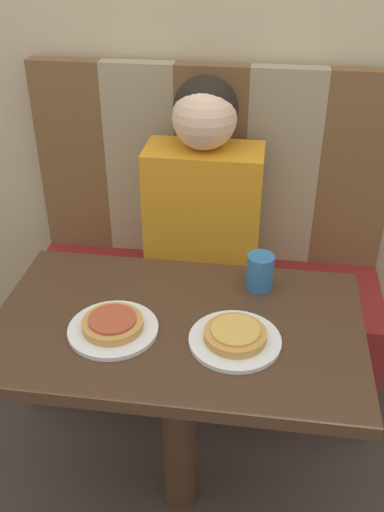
{
  "coord_description": "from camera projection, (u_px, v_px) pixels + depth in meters",
  "views": [
    {
      "loc": [
        0.2,
        -1.13,
        1.63
      ],
      "look_at": [
        0.0,
        0.27,
        0.74
      ],
      "focal_mm": 40.0,
      "sensor_mm": 36.0,
      "label": 1
    }
  ],
  "objects": [
    {
      "name": "ground_plane",
      "position": [
        180.0,
        496.0,
        1.83
      ],
      "size": [
        12.0,
        12.0,
        0.0
      ],
      "primitive_type": "plane",
      "color": "#38332D"
    },
    {
      "name": "person",
      "position": [
        204.0,
        188.0,
        1.85
      ],
      "size": [
        0.38,
        0.23,
        0.71
      ],
      "color": "orange",
      "rests_on": "booth_seat"
    },
    {
      "name": "dining_table",
      "position": [
        178.0,
        355.0,
        1.52
      ],
      "size": [
        0.95,
        0.58,
        0.71
      ],
      "color": "#422B1C",
      "rests_on": "ground_plane"
    },
    {
      "name": "plate_left",
      "position": [
        113.0,
        329.0,
        1.42
      ],
      "size": [
        0.23,
        0.23,
        0.01
      ],
      "color": "white",
      "rests_on": "dining_table"
    },
    {
      "name": "pizza_left",
      "position": [
        113.0,
        323.0,
        1.41
      ],
      "size": [
        0.15,
        0.15,
        0.03
      ],
      "color": "#C68E47",
      "rests_on": "plate_left"
    },
    {
      "name": "booth_seat",
      "position": [
        202.0,
        331.0,
        2.16
      ],
      "size": [
        1.25,
        0.46,
        0.48
      ],
      "color": "maroon",
      "rests_on": "ground_plane"
    },
    {
      "name": "pizza_right",
      "position": [
        235.0,
        334.0,
        1.38
      ],
      "size": [
        0.15,
        0.15,
        0.03
      ],
      "color": "#C68E47",
      "rests_on": "plate_right"
    },
    {
      "name": "wall_back",
      "position": [
        216.0,
        21.0,
        1.84
      ],
      "size": [
        7.0,
        0.05,
        2.6
      ],
      "color": "#C6B28E",
      "rests_on": "ground_plane"
    },
    {
      "name": "drinking_cup",
      "position": [
        260.0,
        272.0,
        1.56
      ],
      "size": [
        0.08,
        0.08,
        0.1
      ],
      "color": "#2D669E",
      "rests_on": "dining_table"
    },
    {
      "name": "plate_right",
      "position": [
        235.0,
        340.0,
        1.39
      ],
      "size": [
        0.23,
        0.23,
        0.01
      ],
      "color": "white",
      "rests_on": "dining_table"
    },
    {
      "name": "booth_backrest",
      "position": [
        211.0,
        166.0,
        2.02
      ],
      "size": [
        1.25,
        0.06,
        0.7
      ],
      "color": "brown",
      "rests_on": "booth_seat"
    }
  ]
}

